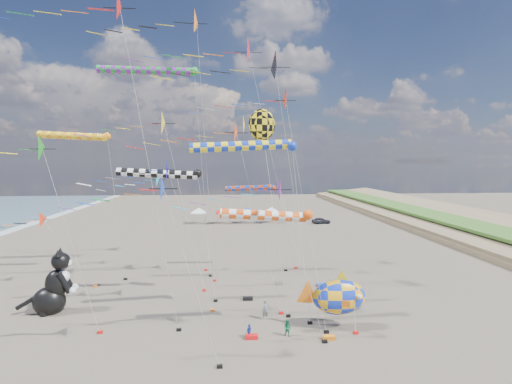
{
  "coord_description": "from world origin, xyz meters",
  "views": [
    {
      "loc": [
        -1.13,
        -21.3,
        12.76
      ],
      "look_at": [
        1.67,
        12.0,
        10.17
      ],
      "focal_mm": 28.0,
      "sensor_mm": 36.0,
      "label": 1
    }
  ],
  "objects_px": {
    "cat_inflatable": "(52,281)",
    "parked_car": "(321,221)",
    "person_adult": "(265,310)",
    "child_green": "(287,328)",
    "fish_inflatable": "(338,297)",
    "child_blue": "(249,331)"
  },
  "relations": [
    {
      "from": "cat_inflatable",
      "to": "parked_car",
      "type": "height_order",
      "value": "cat_inflatable"
    },
    {
      "from": "cat_inflatable",
      "to": "parked_car",
      "type": "bearing_deg",
      "value": 43.24
    },
    {
      "from": "cat_inflatable",
      "to": "person_adult",
      "type": "relative_size",
      "value": 3.34
    },
    {
      "from": "cat_inflatable",
      "to": "person_adult",
      "type": "distance_m",
      "value": 18.02
    },
    {
      "from": "cat_inflatable",
      "to": "child_green",
      "type": "relative_size",
      "value": 4.4
    },
    {
      "from": "parked_car",
      "to": "cat_inflatable",
      "type": "bearing_deg",
      "value": 137.58
    },
    {
      "from": "child_green",
      "to": "parked_car",
      "type": "bearing_deg",
      "value": 106.68
    },
    {
      "from": "cat_inflatable",
      "to": "person_adult",
      "type": "height_order",
      "value": "cat_inflatable"
    },
    {
      "from": "fish_inflatable",
      "to": "cat_inflatable",
      "type": "bearing_deg",
      "value": 167.35
    },
    {
      "from": "cat_inflatable",
      "to": "child_green",
      "type": "bearing_deg",
      "value": -27.64
    },
    {
      "from": "cat_inflatable",
      "to": "fish_inflatable",
      "type": "bearing_deg",
      "value": -22.23
    },
    {
      "from": "cat_inflatable",
      "to": "person_adult",
      "type": "xyz_separation_m",
      "value": [
        17.68,
        -2.93,
        -1.92
      ]
    },
    {
      "from": "person_adult",
      "to": "fish_inflatable",
      "type": "bearing_deg",
      "value": -39.0
    },
    {
      "from": "child_green",
      "to": "parked_car",
      "type": "xyz_separation_m",
      "value": [
        15.38,
        51.43,
        0.02
      ]
    },
    {
      "from": "fish_inflatable",
      "to": "child_blue",
      "type": "relative_size",
      "value": 5.33
    },
    {
      "from": "cat_inflatable",
      "to": "child_green",
      "type": "xyz_separation_m",
      "value": [
        18.94,
        -6.18,
        -2.11
      ]
    },
    {
      "from": "cat_inflatable",
      "to": "child_green",
      "type": "distance_m",
      "value": 20.03
    },
    {
      "from": "person_adult",
      "to": "parked_car",
      "type": "bearing_deg",
      "value": 54.7
    },
    {
      "from": "cat_inflatable",
      "to": "child_blue",
      "type": "distance_m",
      "value": 17.42
    },
    {
      "from": "person_adult",
      "to": "parked_car",
      "type": "distance_m",
      "value": 50.98
    },
    {
      "from": "fish_inflatable",
      "to": "parked_car",
      "type": "xyz_separation_m",
      "value": [
        11.32,
        50.42,
        -1.85
      ]
    },
    {
      "from": "person_adult",
      "to": "child_green",
      "type": "bearing_deg",
      "value": -85.02
    }
  ]
}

